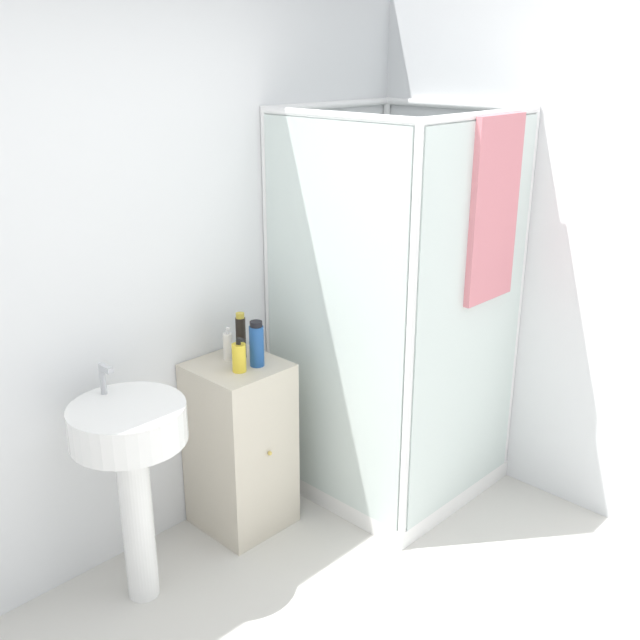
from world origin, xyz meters
TOP-DOWN VIEW (x-y plane):
  - wall_back at (0.00, 1.70)m, footprint 6.40×0.06m
  - shower_enclosure at (1.16, 1.13)m, footprint 0.91×0.94m
  - vanity_cabinet at (0.41, 1.47)m, footprint 0.39×0.42m
  - sink at (-0.23, 1.37)m, footprint 0.46×0.46m
  - soap_dispenser at (0.37, 1.40)m, footprint 0.06×0.06m
  - shampoo_bottle_tall_black at (0.48, 1.52)m, footprint 0.05×0.05m
  - shampoo_bottle_blue at (0.47, 1.39)m, footprint 0.07×0.07m
  - lotion_bottle_white at (0.42, 1.54)m, footprint 0.04×0.04m

SIDE VIEW (x-z plane):
  - vanity_cabinet at x=0.41m, z-range 0.00..0.83m
  - shower_enclosure at x=1.16m, z-range -0.44..1.50m
  - sink at x=-0.23m, z-range 0.18..1.19m
  - lotion_bottle_white at x=0.42m, z-range 0.82..0.97m
  - soap_dispenser at x=0.37m, z-range 0.82..0.98m
  - shampoo_bottle_blue at x=0.47m, z-range 0.83..1.04m
  - shampoo_bottle_tall_black at x=0.48m, z-range 0.83..1.04m
  - wall_back at x=0.00m, z-range 0.00..2.50m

